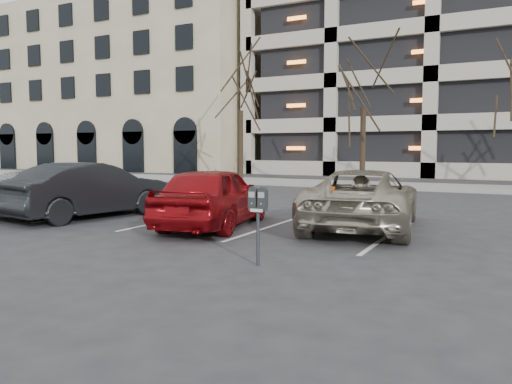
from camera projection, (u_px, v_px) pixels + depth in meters
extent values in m
plane|color=#28282B|center=(292.00, 246.00, 9.64)|extent=(140.00, 140.00, 0.00)
cube|color=gray|center=(424.00, 187.00, 23.80)|extent=(80.00, 4.00, 0.12)
cube|color=silver|center=(41.00, 206.00, 16.15)|extent=(0.10, 5.20, 0.00)
cube|color=silver|center=(106.00, 211.00, 14.87)|extent=(0.10, 5.20, 0.00)
cube|color=silver|center=(183.00, 217.00, 13.59)|extent=(0.10, 5.20, 0.00)
cube|color=silver|center=(276.00, 225.00, 12.32)|extent=(0.10, 5.20, 0.00)
cube|color=silver|center=(391.00, 233.00, 11.04)|extent=(0.10, 5.20, 0.00)
cube|color=tan|center=(148.00, 90.00, 48.33)|extent=(26.00, 16.00, 15.00)
cylinder|color=black|center=(241.00, 146.00, 28.20)|extent=(0.28, 0.28, 4.00)
cylinder|color=black|center=(363.00, 147.00, 25.01)|extent=(0.28, 0.28, 3.92)
cylinder|color=black|center=(258.00, 238.00, 8.00)|extent=(0.06, 0.06, 0.90)
cube|color=black|center=(258.00, 209.00, 7.96)|extent=(0.30, 0.10, 0.06)
cube|color=silver|center=(256.00, 210.00, 7.91)|extent=(0.22, 0.01, 0.05)
cube|color=gray|center=(251.00, 195.00, 7.92)|extent=(0.11, 0.01, 0.09)
cube|color=gray|center=(261.00, 195.00, 7.85)|extent=(0.11, 0.01, 0.09)
imported|color=#ADA693|center=(363.00, 199.00, 11.71)|extent=(2.99, 5.29, 1.39)
cube|color=#E34604|center=(338.00, 170.00, 11.03)|extent=(0.10, 0.20, 0.01)
imported|color=maroon|center=(213.00, 196.00, 11.92)|extent=(2.55, 4.57, 1.47)
imported|color=black|center=(91.00, 190.00, 13.55)|extent=(2.37, 4.77, 1.50)
imported|color=#999CA0|center=(48.00, 192.00, 14.25)|extent=(2.26, 4.52, 1.26)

